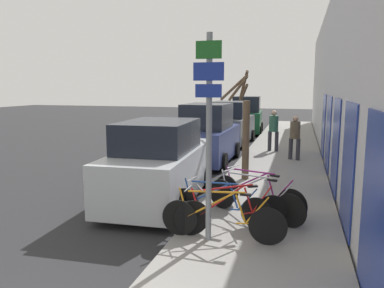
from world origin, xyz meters
name	(u,v)px	position (x,y,z in m)	size (l,w,h in m)	color
ground_plane	(209,166)	(0.00, 11.20, 0.00)	(80.00, 80.00, 0.00)	#28282B
sidewalk_curb	(282,155)	(2.60, 14.00, 0.07)	(3.20, 32.00, 0.15)	gray
building_facade	(329,82)	(4.35, 13.91, 3.22)	(0.23, 32.00, 6.50)	#BCBCC1
signpost	(209,129)	(1.69, 4.08, 2.26)	(0.55, 0.13, 3.81)	gray
bicycle_0	(222,219)	(1.95, 4.13, 0.56)	(2.39, 0.44, 0.97)	black
bicycle_1	(232,212)	(2.06, 4.59, 0.56)	(2.08, 1.16, 0.96)	black
bicycle_2	(219,205)	(1.70, 5.01, 0.54)	(2.24, 0.53, 0.90)	black
bicycle_3	(254,199)	(2.36, 5.55, 0.56)	(2.25, 1.16, 0.98)	black
bicycle_4	(257,194)	(2.39, 5.95, 0.56)	(2.23, 1.19, 0.98)	black
parked_car_0	(160,165)	(-0.21, 6.55, 0.99)	(2.28, 4.75, 2.15)	#B2B7BC
parked_car_1	(208,136)	(-0.23, 11.89, 1.06)	(2.08, 4.32, 2.36)	navy
parked_car_2	(230,125)	(-0.25, 17.03, 1.03)	(2.22, 4.52, 2.27)	#51565B
parked_car_3	(247,117)	(-0.08, 22.06, 1.08)	(2.27, 4.22, 2.41)	#144728
pedestrian_near	(295,134)	(3.11, 12.68, 1.16)	(0.44, 0.39, 1.75)	#333338
pedestrian_far	(274,128)	(2.16, 14.52, 1.21)	(0.48, 0.41, 1.83)	#333338
street_tree	(244,128)	(1.62, 9.07, 1.74)	(1.11, 0.98, 3.37)	brown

